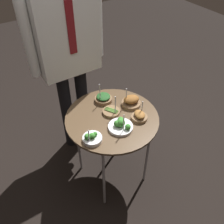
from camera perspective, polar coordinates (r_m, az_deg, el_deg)
name	(u,v)px	position (r m, az deg, el deg)	size (l,w,h in m)	color
ground_plane	(112,173)	(2.34, 0.00, -13.79)	(8.00, 8.00, 0.00)	black
serving_cart	(112,122)	(1.84, 0.00, -2.30)	(0.68, 0.68, 0.70)	brown
bowl_roast_front_center	(131,101)	(1.89, 4.40, 2.43)	(0.15, 0.15, 0.16)	brown
bowl_spinach_far_rim	(103,98)	(1.93, -1.99, 3.14)	(0.13, 0.13, 0.18)	brown
bowl_roast_back_right	(139,116)	(1.79, 6.29, -0.94)	(0.12, 0.12, 0.14)	brown
bowl_asparagus_mid_left	(111,111)	(1.83, -0.15, 0.13)	(0.13, 0.13, 0.17)	brown
bowl_broccoli_mid_right	(121,125)	(1.71, 2.01, -3.01)	(0.17, 0.17, 0.16)	silver
bowl_broccoli_front_right	(92,138)	(1.64, -4.61, -5.93)	(0.13, 0.13, 0.13)	silver
waiter_figure	(66,43)	(1.97, -10.37, 15.29)	(0.62, 0.23, 1.69)	black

